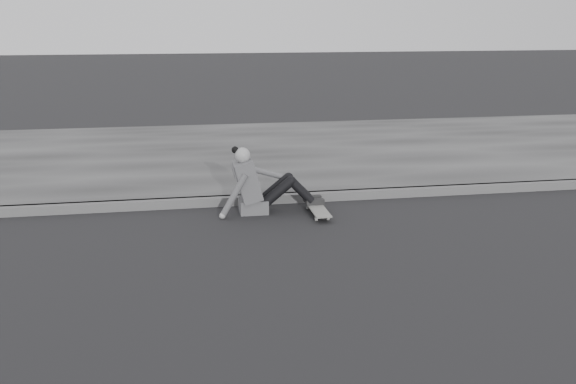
# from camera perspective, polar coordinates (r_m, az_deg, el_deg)

# --- Properties ---
(ground) EXTENTS (80.00, 80.00, 0.00)m
(ground) POSITION_cam_1_polar(r_m,az_deg,el_deg) (7.23, 21.08, -5.64)
(ground) COLOR black
(ground) RESTS_ON ground
(curb) EXTENTS (24.00, 0.16, 0.12)m
(curb) POSITION_cam_1_polar(r_m,az_deg,el_deg) (9.39, 13.18, 0.12)
(curb) COLOR #535353
(curb) RESTS_ON ground
(sidewalk) EXTENTS (24.00, 6.00, 0.12)m
(sidewalk) POSITION_cam_1_polar(r_m,az_deg,el_deg) (12.15, 7.68, 3.81)
(sidewalk) COLOR #3C3C3C
(sidewalk) RESTS_ON ground
(skateboard) EXTENTS (0.20, 0.78, 0.09)m
(skateboard) POSITION_cam_1_polar(r_m,az_deg,el_deg) (8.23, 2.65, -1.54)
(skateboard) COLOR gray
(skateboard) RESTS_ON ground
(seated_woman) EXTENTS (1.38, 0.46, 0.88)m
(seated_woman) POSITION_cam_1_polar(r_m,az_deg,el_deg) (8.27, -2.67, 0.61)
(seated_woman) COLOR #505053
(seated_woman) RESTS_ON ground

